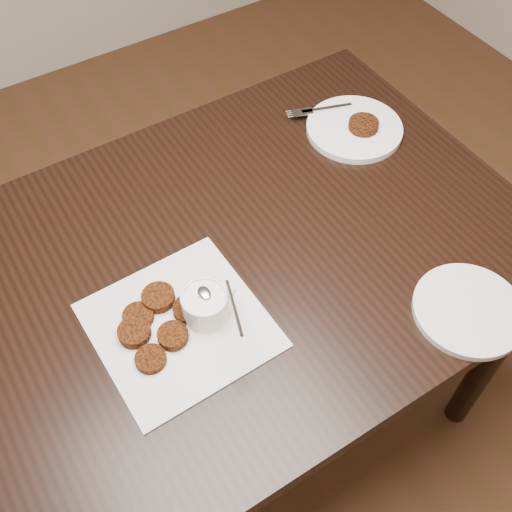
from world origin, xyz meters
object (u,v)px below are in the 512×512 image
(table, at_px, (217,357))
(plate_with_patty, at_px, (355,126))
(napkin, at_px, (180,325))
(plate_empty, at_px, (468,310))
(sauce_ramekin, at_px, (204,296))

(table, height_order, plate_with_patty, plate_with_patty)
(napkin, xyz_separation_m, plate_with_patty, (0.59, 0.25, 0.01))
(plate_with_patty, distance_m, plate_empty, 0.52)
(table, relative_size, plate_empty, 6.53)
(table, relative_size, napkin, 4.51)
(napkin, relative_size, plate_empty, 1.45)
(sauce_ramekin, height_order, plate_with_patty, sauce_ramekin)
(table, xyz_separation_m, plate_with_patty, (0.48, 0.16, 0.39))
(plate_with_patty, bearing_deg, plate_empty, -104.18)
(napkin, bearing_deg, plate_empty, -29.02)
(plate_empty, bearing_deg, table, 135.46)
(table, bearing_deg, napkin, -140.15)
(sauce_ramekin, bearing_deg, napkin, 174.27)
(sauce_ramekin, xyz_separation_m, plate_with_patty, (0.54, 0.25, -0.05))
(table, distance_m, napkin, 0.40)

